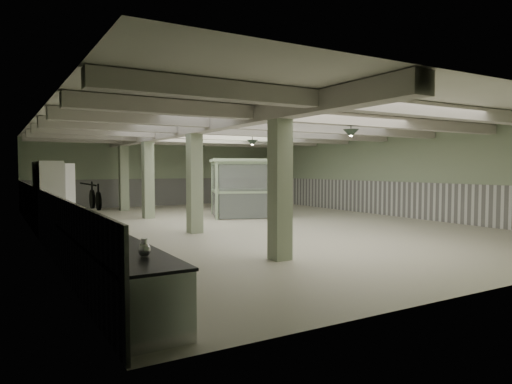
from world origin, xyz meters
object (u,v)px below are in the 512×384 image
walkin_cooler (48,197)px  filing_cabinet (282,201)px  guard_booth (247,177)px  prep_counter (108,267)px

walkin_cooler → filing_cabinet: walkin_cooler is taller
walkin_cooler → guard_booth: 8.28m
prep_counter → filing_cabinet: bearing=44.5°
guard_booth → prep_counter: bearing=-108.9°
prep_counter → guard_booth: guard_booth is taller
prep_counter → walkin_cooler: (-0.08, 7.80, 0.74)m
prep_counter → guard_booth: 12.55m
prep_counter → filing_cabinet: filing_cabinet is taller
guard_booth → filing_cabinet: (1.82, 0.04, -1.12)m
walkin_cooler → guard_booth: size_ratio=0.69×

